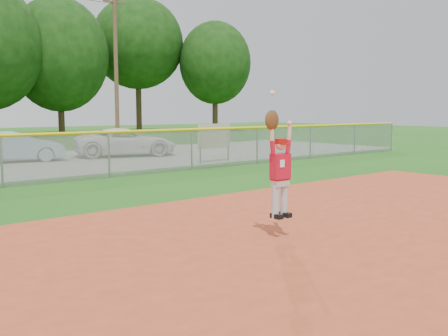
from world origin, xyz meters
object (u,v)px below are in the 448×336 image
(ballplayer, at_px, (279,165))
(car_white_b, at_px, (126,142))
(sponsor_sign, at_px, (215,137))
(car_blue, at_px, (15,147))

(ballplayer, bearing_deg, car_white_b, 70.33)
(sponsor_sign, xyz_separation_m, ballplayer, (-7.04, -10.52, 0.21))
(car_blue, height_order, car_white_b, car_white_b)
(car_blue, bearing_deg, car_white_b, -84.93)
(car_blue, relative_size, car_white_b, 0.82)
(car_blue, distance_m, sponsor_sign, 8.41)
(car_blue, bearing_deg, ballplayer, -171.35)
(ballplayer, bearing_deg, car_blue, 88.03)
(sponsor_sign, bearing_deg, car_white_b, 107.79)
(car_white_b, distance_m, ballplayer, 16.32)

